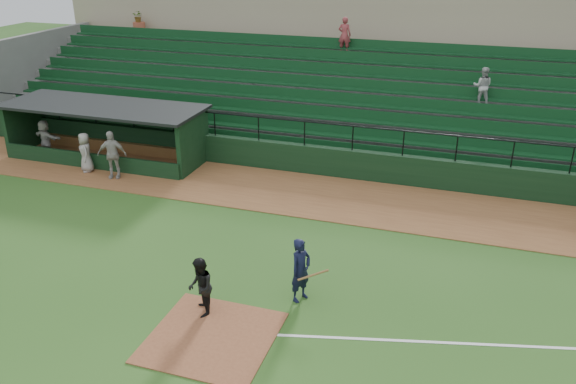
% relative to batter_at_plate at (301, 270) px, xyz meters
% --- Properties ---
extents(ground, '(90.00, 90.00, 0.00)m').
position_rel_batter_at_plate_xyz_m(ground, '(-1.58, -1.26, -0.91)').
color(ground, '#29521A').
rests_on(ground, ground).
extents(warning_track, '(40.00, 4.00, 0.03)m').
position_rel_batter_at_plate_xyz_m(warning_track, '(-1.58, 6.74, -0.89)').
color(warning_track, brown).
rests_on(warning_track, ground).
extents(home_plate_dirt, '(3.00, 3.00, 0.03)m').
position_rel_batter_at_plate_xyz_m(home_plate_dirt, '(-1.58, -2.26, -0.89)').
color(home_plate_dirt, brown).
rests_on(home_plate_dirt, ground).
extents(foul_line, '(17.49, 4.44, 0.01)m').
position_rel_batter_at_plate_xyz_m(foul_line, '(6.42, -0.06, -0.90)').
color(foul_line, white).
rests_on(foul_line, ground).
extents(stadium_structure, '(38.00, 13.08, 6.40)m').
position_rel_batter_at_plate_xyz_m(stadium_structure, '(-1.58, 15.19, 1.39)').
color(stadium_structure, black).
rests_on(stadium_structure, ground).
extents(dugout, '(8.90, 3.20, 2.42)m').
position_rel_batter_at_plate_xyz_m(dugout, '(-11.33, 8.29, 0.42)').
color(dugout, black).
rests_on(dugout, ground).
extents(batter_at_plate, '(1.14, 0.79, 1.82)m').
position_rel_batter_at_plate_xyz_m(batter_at_plate, '(0.00, 0.00, 0.00)').
color(batter_at_plate, black).
rests_on(batter_at_plate, ground).
extents(umpire, '(0.91, 0.98, 1.62)m').
position_rel_batter_at_plate_xyz_m(umpire, '(-2.24, -1.45, -0.10)').
color(umpire, black).
rests_on(umpire, ground).
extents(dugout_player_a, '(1.25, 0.82, 1.97)m').
position_rel_batter_at_plate_xyz_m(dugout_player_a, '(-9.75, 5.91, 0.11)').
color(dugout_player_a, '#ACA7A1').
rests_on(dugout_player_a, warning_track).
extents(dugout_player_b, '(0.93, 0.95, 1.65)m').
position_rel_batter_at_plate_xyz_m(dugout_player_b, '(-11.21, 6.17, -0.05)').
color(dugout_player_b, '#9D9793').
rests_on(dugout_player_b, warning_track).
extents(dugout_player_c, '(1.60, 0.82, 1.65)m').
position_rel_batter_at_plate_xyz_m(dugout_player_c, '(-14.03, 7.18, -0.05)').
color(dugout_player_c, '#AAA69F').
rests_on(dugout_player_c, warning_track).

